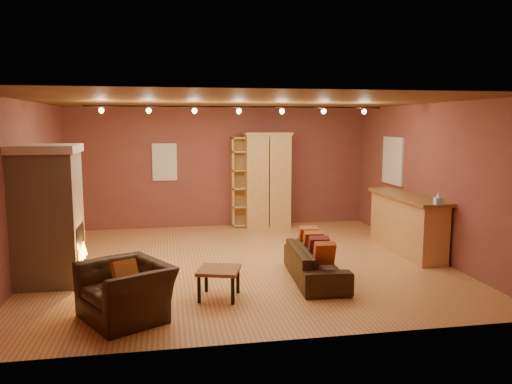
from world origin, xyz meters
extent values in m
plane|color=#AB6F3D|center=(0.00, 0.00, 0.00)|extent=(7.00, 7.00, 0.00)
plane|color=brown|center=(0.00, 0.00, 2.80)|extent=(7.00, 7.00, 0.00)
cube|color=brown|center=(0.00, 3.25, 1.40)|extent=(7.00, 0.02, 2.80)
cube|color=brown|center=(-3.50, 0.00, 1.40)|extent=(0.02, 6.50, 2.80)
cube|color=brown|center=(3.50, 0.00, 1.40)|extent=(0.02, 6.50, 2.80)
cube|color=tan|center=(-3.05, -0.60, 1.00)|extent=(0.90, 0.90, 2.00)
cube|color=beige|center=(-3.05, -0.60, 2.06)|extent=(0.98, 0.98, 0.12)
cube|color=black|center=(-2.64, -0.60, 0.60)|extent=(0.10, 0.65, 0.55)
cone|color=orange|center=(-2.58, -0.60, 0.48)|extent=(0.10, 0.10, 0.22)
cube|color=silver|center=(-1.30, 3.23, 1.55)|extent=(0.56, 0.04, 0.86)
cube|color=#DCB16B|center=(0.67, 3.23, 1.06)|extent=(0.87, 0.04, 2.12)
cube|color=#DCB16B|center=(0.26, 3.08, 1.06)|extent=(0.04, 0.34, 2.12)
cube|color=#DCB16B|center=(1.08, 3.08, 1.06)|extent=(0.04, 0.34, 2.12)
cube|color=gray|center=(0.53, 3.08, 0.94)|extent=(0.18, 0.12, 0.05)
cube|color=black|center=(0.79, 3.08, 1.42)|extent=(0.10, 0.10, 0.12)
cube|color=#DCB16B|center=(0.67, 3.08, 0.04)|extent=(0.87, 0.34, 0.04)
cube|color=#DCB16B|center=(0.67, 3.08, 0.48)|extent=(0.87, 0.34, 0.04)
cube|color=#DCB16B|center=(0.67, 3.08, 0.92)|extent=(0.87, 0.34, 0.03)
cube|color=#DCB16B|center=(0.67, 3.08, 1.35)|extent=(0.87, 0.34, 0.04)
cube|color=#DCB16B|center=(0.67, 3.08, 1.78)|extent=(0.87, 0.34, 0.04)
cube|color=#DCB16B|center=(0.67, 3.08, 2.10)|extent=(0.87, 0.34, 0.04)
cube|color=#DCB16B|center=(1.07, 2.97, 1.08)|extent=(1.04, 0.57, 2.17)
cube|color=brown|center=(1.07, 2.69, 1.08)|extent=(0.02, 0.01, 2.07)
cube|color=#DCB16B|center=(1.07, 2.97, 2.20)|extent=(1.10, 0.63, 0.06)
cube|color=tan|center=(3.20, 0.16, 0.52)|extent=(0.50, 2.18, 1.04)
cube|color=brown|center=(3.20, 0.16, 1.07)|extent=(0.62, 2.30, 0.06)
cube|color=#92D1EA|center=(3.15, -1.00, 1.15)|extent=(0.12, 0.12, 0.11)
cone|color=white|center=(3.15, -1.00, 1.26)|extent=(0.08, 0.08, 0.10)
cube|color=silver|center=(3.47, 1.40, 1.65)|extent=(0.05, 0.90, 1.00)
imported|color=black|center=(1.00, -1.19, 0.35)|extent=(0.64, 1.82, 0.70)
cube|color=#A14A20|center=(0.96, -1.73, 0.57)|extent=(0.32, 0.25, 0.36)
cube|color=maroon|center=(0.98, -1.37, 0.57)|extent=(0.32, 0.25, 0.36)
cube|color=#A14A20|center=(1.01, -1.00, 0.57)|extent=(0.32, 0.25, 0.36)
cube|color=#A14A20|center=(1.03, -0.64, 0.57)|extent=(0.32, 0.25, 0.36)
imported|color=black|center=(-1.80, -2.27, 0.47)|extent=(1.14, 1.28, 0.94)
cube|color=#B8752F|center=(-1.80, -2.27, 0.59)|extent=(0.38, 0.35, 0.34)
cube|color=brown|center=(-0.58, -1.73, 0.40)|extent=(0.70, 0.70, 0.05)
cube|color=black|center=(-0.81, -1.96, 0.19)|extent=(0.05, 0.05, 0.37)
cube|color=black|center=(-0.34, -1.96, 0.19)|extent=(0.05, 0.05, 0.37)
cube|color=black|center=(-0.81, -1.50, 0.19)|extent=(0.05, 0.05, 0.37)
cube|color=black|center=(-0.34, -1.50, 0.19)|extent=(0.05, 0.05, 0.37)
cylinder|color=black|center=(0.00, 0.20, 2.72)|extent=(5.20, 0.03, 0.03)
sphere|color=#FFD88C|center=(-2.30, 0.20, 2.65)|extent=(0.09, 0.09, 0.09)
sphere|color=#FFD88C|center=(-1.53, 0.20, 2.65)|extent=(0.09, 0.09, 0.09)
sphere|color=#FFD88C|center=(-0.77, 0.20, 2.65)|extent=(0.09, 0.09, 0.09)
sphere|color=#FFD88C|center=(0.00, 0.20, 2.65)|extent=(0.09, 0.09, 0.09)
sphere|color=#FFD88C|center=(0.77, 0.20, 2.65)|extent=(0.09, 0.09, 0.09)
sphere|color=#FFD88C|center=(1.53, 0.20, 2.65)|extent=(0.09, 0.09, 0.09)
sphere|color=#FFD88C|center=(2.30, 0.20, 2.65)|extent=(0.09, 0.09, 0.09)
camera|label=1|loc=(-1.27, -8.47, 2.44)|focal=35.00mm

